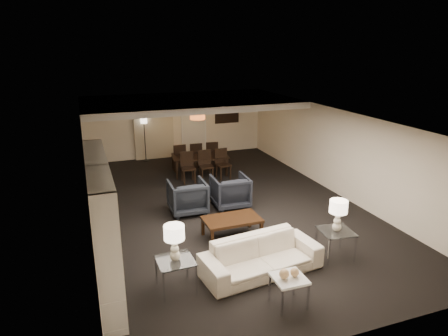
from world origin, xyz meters
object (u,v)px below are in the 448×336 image
marble_table (288,291)px  chair_nm (206,166)px  chair_fr (211,154)px  table_lamp_left (175,243)px  coffee_table (232,227)px  chair_nl (188,168)px  chair_fm (195,156)px  sofa (261,256)px  vase_amber (101,207)px  chair_nr (223,164)px  armchair_right (230,191)px  pendant_light (198,116)px  floor_lamp (145,139)px  vase_blue (108,259)px  chair_fl (179,157)px  dining_table (200,165)px  floor_speaker (103,206)px  armchair_left (187,197)px  side_table_right (335,244)px  side_table_left (176,275)px  table_lamp_right (338,216)px  television (103,218)px

marble_table → chair_nm: size_ratio=0.55×
chair_fr → table_lamp_left: bearing=74.7°
coffee_table → chair_nl: (0.05, 4.03, 0.26)m
chair_fr → chair_fm: bearing=7.7°
sofa → chair_nm: bearing=76.3°
vase_amber → chair_nl: (2.90, 5.25, -1.16)m
chair_nr → chair_fm: bearing=109.5°
armchair_right → pendant_light: bearing=-90.4°
sofa → floor_lamp: (-0.84, 8.58, 0.49)m
chair_nl → chair_fr: same height
pendant_light → vase_blue: (-3.61, -7.40, -0.78)m
chair_nm → chair_fl: (-0.60, 1.30, 0.00)m
sofa → dining_table: (0.65, 6.28, -0.02)m
pendant_light → vase_amber: 7.44m
floor_speaker → chair_nm: (3.39, 2.65, -0.13)m
coffee_table → armchair_left: (-0.60, 1.70, 0.21)m
floor_lamp → chair_fl: bearing=-61.7°
chair_nr → chair_fm: same height
side_table_right → side_table_left: bearing=180.0°
side_table_right → chair_fl: bearing=103.4°
sofa → vase_amber: vase_amber is taller
vase_amber → chair_nm: size_ratio=0.18×
side_table_left → table_lamp_right: (3.40, 0.00, 0.64)m
armchair_left → chair_fr: size_ratio=0.99×
vase_blue → floor_speaker: bearing=88.2°
coffee_table → chair_nr: bearing=72.8°
sofa → table_lamp_left: size_ratio=3.53×
side_table_left → chair_nm: 6.10m
vase_amber → floor_lamp: (2.01, 8.20, -0.81)m
armchair_right → dining_table: (0.05, 2.98, -0.11)m
table_lamp_right → chair_nm: bearing=100.6°
side_table_left → floor_lamp: bearing=84.3°
pendant_light → chair_nm: pendant_light is taller
armchair_left → vase_blue: 4.49m
chair_fm → pendant_light: bearing=158.7°
vase_blue → dining_table: size_ratio=0.08×
pendant_light → chair_fm: size_ratio=0.53×
table_lamp_right → chair_nr: (-0.45, 5.63, -0.45)m
coffee_table → vase_blue: (-2.86, -2.11, 0.91)m
chair_nr → marble_table: bearing=-105.7°
floor_speaker → chair_nl: floor_speaker is taller
chair_fl → floor_lamp: floor_lamp is taller
coffee_table → side_table_left: size_ratio=2.00×
coffee_table → dining_table: size_ratio=0.69×
dining_table → chair_fm: bearing=97.6°
sofa → chair_nr: 5.77m
table_lamp_right → chair_nr: bearing=94.6°
sofa → side_table_left: size_ratio=3.64×
chair_fr → marble_table: bearing=88.9°
television → vase_amber: size_ratio=5.90×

